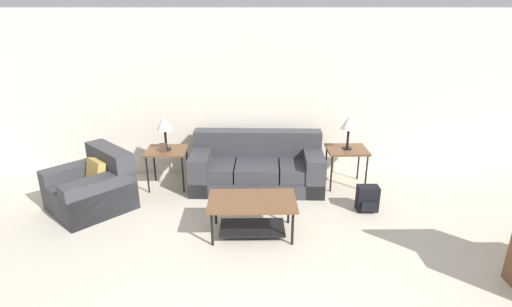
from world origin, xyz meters
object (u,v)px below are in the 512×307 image
at_px(side_table_left, 167,153).
at_px(backpack, 368,199).
at_px(table_lamp_left, 164,124).
at_px(table_lamp_right, 349,123).
at_px(couch, 257,168).
at_px(side_table_right, 347,152).
at_px(coffee_table, 252,209).
at_px(armchair, 93,188).

distance_m(side_table_left, backpack, 2.98).
relative_size(table_lamp_left, table_lamp_right, 1.00).
xyz_separation_m(couch, backpack, (1.48, -0.81, -0.13)).
distance_m(side_table_right, table_lamp_right, 0.46).
height_order(side_table_right, table_lamp_left, table_lamp_left).
height_order(coffee_table, side_table_right, side_table_right).
bearing_deg(side_table_left, table_lamp_right, 0.00).
relative_size(coffee_table, side_table_right, 1.75).
bearing_deg(side_table_right, couch, -179.41).
relative_size(coffee_table, side_table_left, 1.75).
distance_m(coffee_table, side_table_left, 1.90).
height_order(armchair, side_table_left, armchair).
bearing_deg(table_lamp_right, couch, -179.41).
bearing_deg(side_table_right, table_lamp_right, 63.43).
bearing_deg(side_table_right, table_lamp_left, 180.00).
xyz_separation_m(table_lamp_left, table_lamp_right, (2.72, 0.00, 0.00)).
bearing_deg(armchair, table_lamp_right, 10.56).
relative_size(side_table_left, side_table_right, 1.00).
bearing_deg(table_lamp_left, side_table_right, -0.00).
bearing_deg(table_lamp_left, backpack, -16.09).
bearing_deg(backpack, table_lamp_left, 163.91).
height_order(side_table_right, backpack, side_table_right).
relative_size(side_table_right, table_lamp_left, 1.12).
relative_size(coffee_table, backpack, 2.98).
bearing_deg(coffee_table, backpack, 20.06).
distance_m(table_lamp_left, table_lamp_right, 2.72).
bearing_deg(coffee_table, couch, 86.49).
xyz_separation_m(armchair, table_lamp_left, (0.90, 0.67, 0.72)).
bearing_deg(backpack, couch, 151.46).
relative_size(side_table_left, table_lamp_left, 1.12).
relative_size(side_table_left, backpack, 1.70).
xyz_separation_m(table_lamp_right, backpack, (0.12, -0.82, -0.83)).
relative_size(coffee_table, table_lamp_right, 1.96).
height_order(couch, coffee_table, couch).
height_order(armchair, table_lamp_right, table_lamp_right).
relative_size(table_lamp_left, backpack, 1.52).
xyz_separation_m(armchair, side_table_left, (0.90, 0.67, 0.26)).
bearing_deg(table_lamp_left, couch, -0.59).
bearing_deg(couch, coffee_table, -93.51).
height_order(couch, table_lamp_left, table_lamp_left).
height_order(side_table_right, table_lamp_right, table_lamp_right).
distance_m(side_table_left, side_table_right, 2.72).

